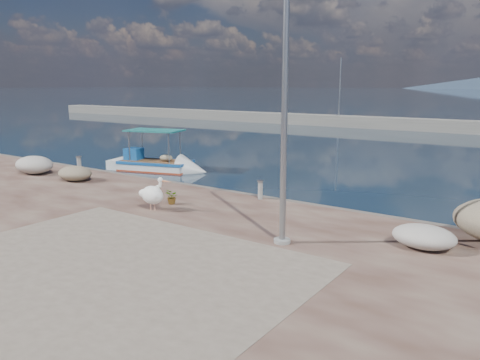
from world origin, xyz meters
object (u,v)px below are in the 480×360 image
object	(u,v)px
bollard_near	(260,189)
boat_left	(155,167)
pelican	(153,194)
lamp_post	(285,116)

from	to	relation	value
bollard_near	boat_left	bearing A→B (deg)	157.22
pelican	lamp_post	world-z (taller)	lamp_post
boat_left	lamp_post	size ratio (longest dim) A/B	0.80
boat_left	bollard_near	world-z (taller)	boat_left
boat_left	pelican	world-z (taller)	boat_left
lamp_post	boat_left	bearing A→B (deg)	148.52
boat_left	lamp_post	bearing A→B (deg)	-47.63
boat_left	lamp_post	world-z (taller)	lamp_post
bollard_near	lamp_post	bearing A→B (deg)	-50.22
boat_left	pelican	bearing A→B (deg)	-61.06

